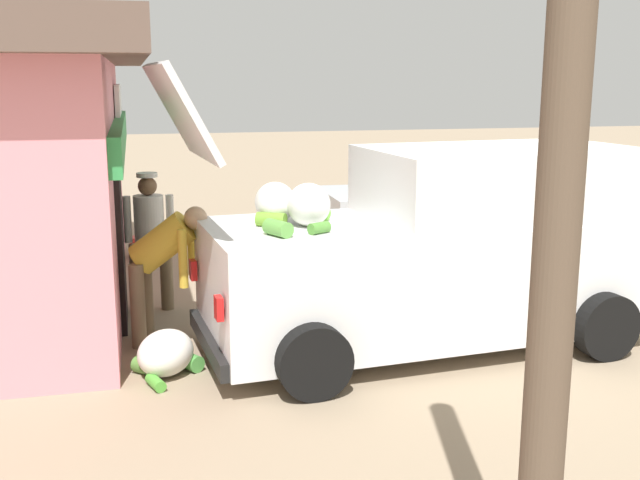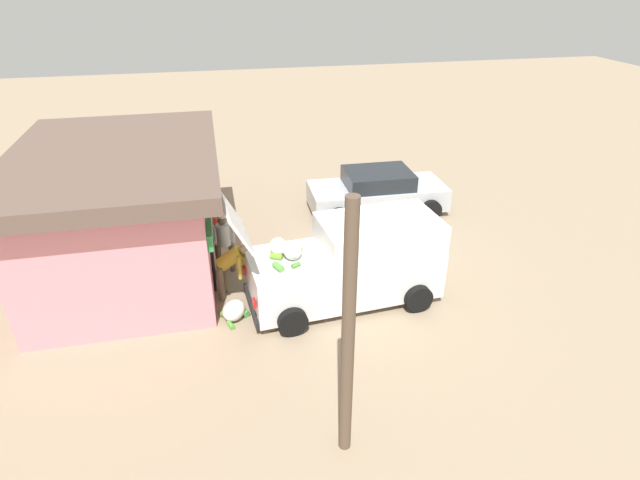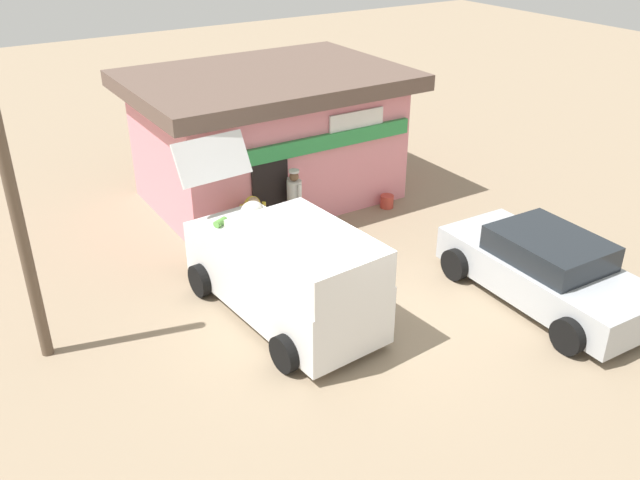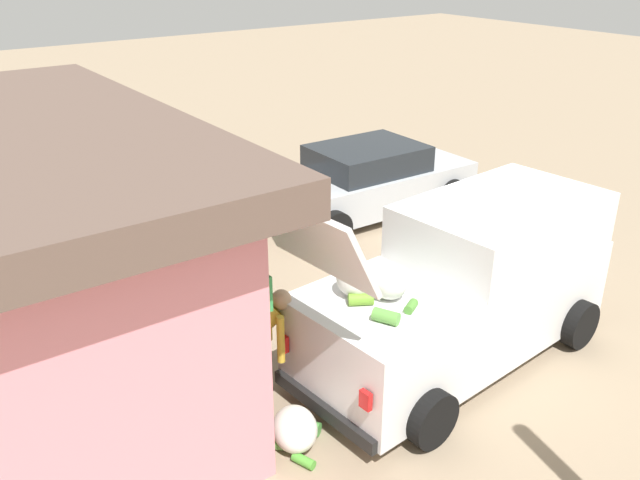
% 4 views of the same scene
% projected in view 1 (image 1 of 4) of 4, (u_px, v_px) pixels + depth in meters
% --- Properties ---
extents(ground_plane, '(60.00, 60.00, 0.00)m').
position_uv_depth(ground_plane, '(480.00, 301.00, 9.24)').
color(ground_plane, gray).
extents(delivery_van, '(2.37, 4.91, 2.80)m').
position_uv_depth(delivery_van, '(442.00, 249.00, 7.62)').
color(delivery_van, white).
rests_on(delivery_van, ground_plane).
extents(parked_sedan, '(2.25, 4.34, 1.37)m').
position_uv_depth(parked_sedan, '(453.00, 203.00, 12.50)').
color(parked_sedan, '#B2B7BC').
rests_on(parked_sedan, ground_plane).
extents(vendor_standing, '(0.35, 0.57, 1.62)m').
position_uv_depth(vendor_standing, '(150.00, 233.00, 8.71)').
color(vendor_standing, '#726047').
rests_on(vendor_standing, ground_plane).
extents(customer_bending, '(0.64, 0.82, 1.42)m').
position_uv_depth(customer_bending, '(162.00, 259.00, 7.64)').
color(customer_bending, '#726047').
rests_on(customer_bending, ground_plane).
extents(unloaded_banana_pile, '(0.84, 0.71, 0.41)m').
position_uv_depth(unloaded_banana_pile, '(166.00, 354.00, 6.93)').
color(unloaded_banana_pile, silver).
rests_on(unloaded_banana_pile, ground_plane).
extents(paint_bucket, '(0.34, 0.34, 0.32)m').
position_uv_depth(paint_bucket, '(141.00, 247.00, 11.46)').
color(paint_bucket, '#BF3F33').
rests_on(paint_bucket, ground_plane).
extents(utility_pole, '(0.20, 0.20, 4.51)m').
position_uv_depth(utility_pole, '(561.00, 179.00, 3.17)').
color(utility_pole, brown).
rests_on(utility_pole, ground_plane).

